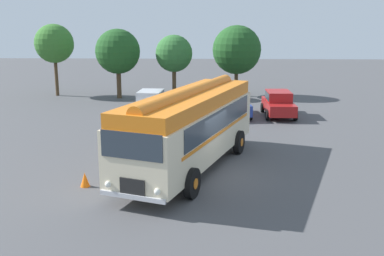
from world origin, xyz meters
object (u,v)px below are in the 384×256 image
Objects in this scene: car_mid_left at (194,103)px; car_mid_right at (233,103)px; traffic_cone at (85,180)px; car_far_right at (278,104)px; vintage_bus at (190,125)px; car_near_left at (150,103)px.

car_mid_left is 2.60m from car_mid_right.
car_mid_left is 13.84m from traffic_cone.
car_far_right is (5.60, 0.17, 0.00)m from car_mid_left.
car_mid_right is (2.31, 11.07, -1.05)m from vintage_bus.
traffic_cone is (-0.73, -13.31, -0.57)m from car_near_left.
car_near_left is at bearing -179.21° from car_mid_left.
car_far_right is (3.01, 0.06, 0.00)m from car_mid_right.
car_mid_right is (2.60, 0.11, 0.00)m from car_mid_left.
car_near_left is 7.82× the size of traffic_cone.
traffic_cone is (-3.60, -13.35, -0.57)m from car_mid_left.
car_far_right is (8.47, 0.21, 0.00)m from car_near_left.
car_mid_right is at bearing 65.27° from traffic_cone.
car_mid_left is 5.61m from car_far_right.
car_near_left is at bearing 86.85° from traffic_cone.
car_near_left is at bearing -178.45° from car_mid_right.
car_near_left is at bearing 106.11° from vintage_bus.
vintage_bus is at bearing -101.80° from car_mid_right.
vintage_bus reaches higher than car_mid_right.
vintage_bus is at bearing -88.51° from car_mid_left.
traffic_cone is at bearing -148.45° from vintage_bus.
car_far_right is at bearing 1.15° from car_mid_right.
car_mid_right and car_far_right have the same top height.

